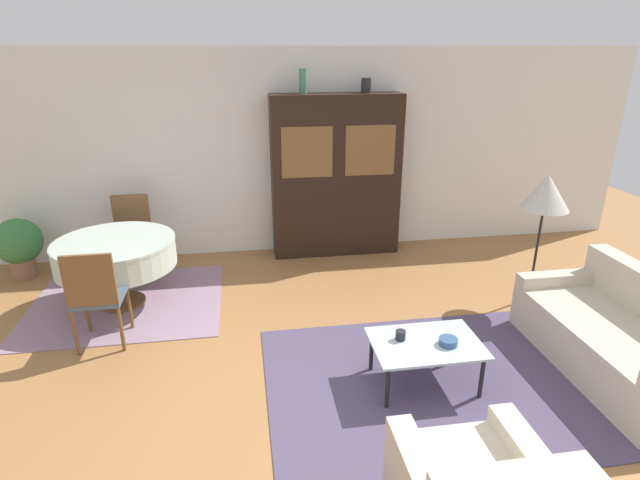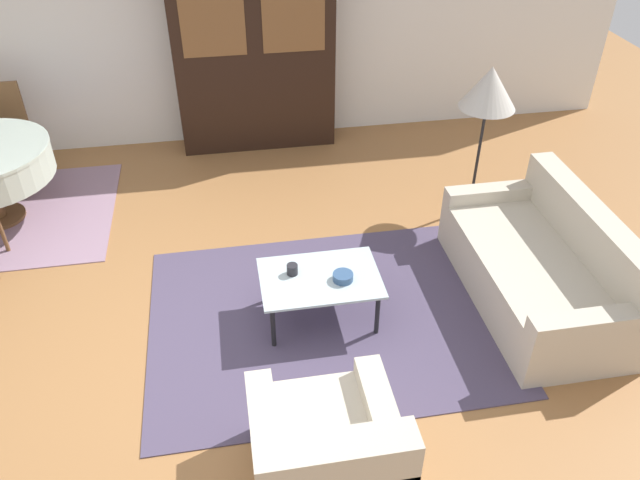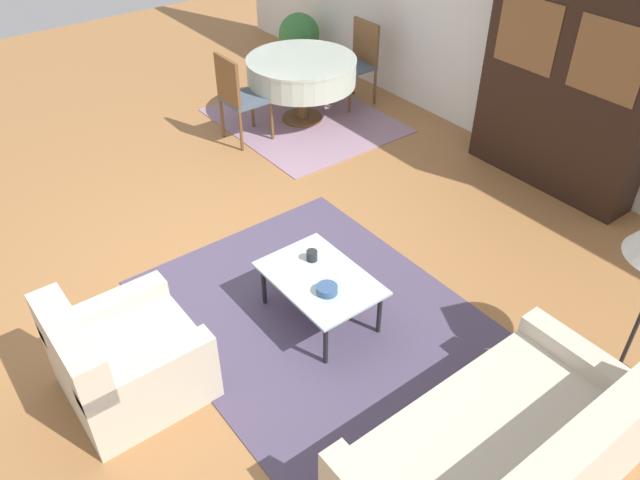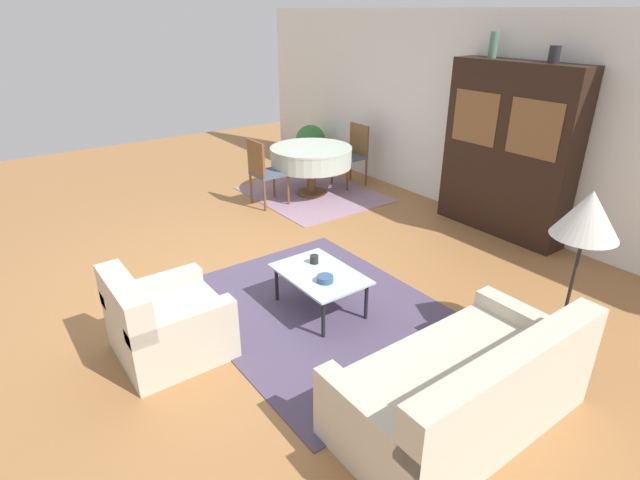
# 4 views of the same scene
# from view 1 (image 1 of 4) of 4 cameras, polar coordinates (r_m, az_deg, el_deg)

# --- Properties ---
(ground_plane) EXTENTS (14.00, 14.00, 0.00)m
(ground_plane) POSITION_cam_1_polar(r_m,az_deg,el_deg) (4.04, 0.33, -20.16)
(ground_plane) COLOR #9E6B3D
(wall_back) EXTENTS (10.00, 0.06, 2.70)m
(wall_back) POSITION_cam_1_polar(r_m,az_deg,el_deg) (6.78, -4.70, 9.79)
(wall_back) COLOR white
(wall_back) RESTS_ON ground_plane
(area_rug) EXTENTS (2.72, 2.10, 0.01)m
(area_rug) POSITION_cam_1_polar(r_m,az_deg,el_deg) (4.50, 12.21, -15.77)
(area_rug) COLOR #4C425B
(area_rug) RESTS_ON ground_plane
(dining_rug) EXTENTS (2.06, 1.75, 0.01)m
(dining_rug) POSITION_cam_1_polar(r_m,az_deg,el_deg) (6.03, -21.19, -6.69)
(dining_rug) COLOR gray
(dining_rug) RESTS_ON ground_plane
(couch) EXTENTS (0.95, 1.81, 0.82)m
(couch) POSITION_cam_1_polar(r_m,az_deg,el_deg) (5.16, 31.26, -9.73)
(couch) COLOR beige
(couch) RESTS_ON ground_plane
(coffee_table) EXTENTS (0.90, 0.62, 0.40)m
(coffee_table) POSITION_cam_1_polar(r_m,az_deg,el_deg) (4.30, 12.00, -11.81)
(coffee_table) COLOR black
(coffee_table) RESTS_ON area_rug
(display_cabinet) EXTENTS (1.70, 0.39, 2.14)m
(display_cabinet) POSITION_cam_1_polar(r_m,az_deg,el_deg) (6.70, 1.82, 7.26)
(display_cabinet) COLOR black
(display_cabinet) RESTS_ON ground_plane
(dining_table) EXTENTS (1.26, 1.26, 0.75)m
(dining_table) POSITION_cam_1_polar(r_m,az_deg,el_deg) (5.79, -22.32, -1.45)
(dining_table) COLOR brown
(dining_table) RESTS_ON dining_rug
(dining_chair_near) EXTENTS (0.44, 0.44, 0.98)m
(dining_chair_near) POSITION_cam_1_polar(r_m,az_deg,el_deg) (5.05, -24.24, -5.57)
(dining_chair_near) COLOR brown
(dining_chair_near) RESTS_ON dining_rug
(dining_chair_far) EXTENTS (0.44, 0.44, 0.98)m
(dining_chair_far) POSITION_cam_1_polar(r_m,az_deg,el_deg) (6.59, -20.74, 1.01)
(dining_chair_far) COLOR brown
(dining_chair_far) RESTS_ON dining_rug
(floor_lamp) EXTENTS (0.50, 0.50, 1.45)m
(floor_lamp) POSITION_cam_1_polar(r_m,az_deg,el_deg) (5.76, 24.40, 4.74)
(floor_lamp) COLOR black
(floor_lamp) RESTS_ON ground_plane
(cup) EXTENTS (0.08, 0.08, 0.08)m
(cup) POSITION_cam_1_polar(r_m,az_deg,el_deg) (4.25, 9.18, -10.69)
(cup) COLOR #232328
(cup) RESTS_ON coffee_table
(bowl) EXTENTS (0.15, 0.15, 0.06)m
(bowl) POSITION_cam_1_polar(r_m,az_deg,el_deg) (4.27, 14.44, -11.18)
(bowl) COLOR #33517A
(bowl) RESTS_ON coffee_table
(vase_tall) EXTENTS (0.10, 0.10, 0.30)m
(vase_tall) POSITION_cam_1_polar(r_m,az_deg,el_deg) (6.45, -1.95, 17.69)
(vase_tall) COLOR #4C7A60
(vase_tall) RESTS_ON display_cabinet
(vase_short) EXTENTS (0.12, 0.12, 0.18)m
(vase_short) POSITION_cam_1_polar(r_m,az_deg,el_deg) (6.60, 5.29, 17.18)
(vase_short) COLOR #232328
(vase_short) RESTS_ON display_cabinet
(potted_plant) EXTENTS (0.56, 0.56, 0.75)m
(potted_plant) POSITION_cam_1_polar(r_m,az_deg,el_deg) (7.12, -31.19, -0.39)
(potted_plant) COLOR #93664C
(potted_plant) RESTS_ON ground_plane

